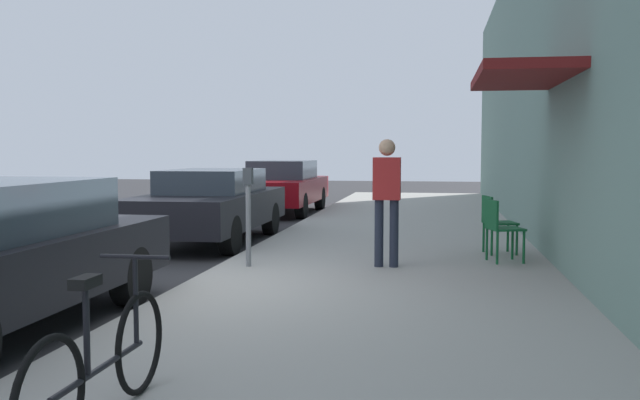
% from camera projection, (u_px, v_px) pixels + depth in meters
% --- Properties ---
extents(ground_plane, '(60.00, 60.00, 0.00)m').
position_uv_depth(ground_plane, '(175.00, 298.00, 7.89)').
color(ground_plane, '#2D2D30').
extents(sidewalk_slab, '(4.50, 32.00, 0.12)m').
position_uv_depth(sidewalk_slab, '(386.00, 268.00, 9.49)').
color(sidewalk_slab, '#9E9B93').
rests_on(sidewalk_slab, ground_plane).
extents(building_facade, '(1.40, 32.00, 5.82)m').
position_uv_depth(building_facade, '(574.00, 54.00, 8.88)').
color(building_facade, gray).
rests_on(building_facade, ground_plane).
extents(parked_car_1, '(1.80, 4.40, 1.32)m').
position_uv_depth(parked_car_1, '(210.00, 204.00, 12.51)').
color(parked_car_1, black).
rests_on(parked_car_1, ground_plane).
extents(parked_car_2, '(1.80, 4.40, 1.39)m').
position_uv_depth(parked_car_2, '(282.00, 186.00, 18.35)').
color(parked_car_2, maroon).
rests_on(parked_car_2, ground_plane).
extents(parking_meter, '(0.12, 0.10, 1.32)m').
position_uv_depth(parking_meter, '(248.00, 209.00, 9.24)').
color(parking_meter, slate).
rests_on(parking_meter, sidewalk_slab).
extents(bicycle_0, '(0.46, 1.71, 0.90)m').
position_uv_depth(bicycle_0, '(101.00, 363.00, 3.91)').
color(bicycle_0, black).
rests_on(bicycle_0, sidewalk_slab).
extents(cafe_chair_0, '(0.55, 0.55, 0.87)m').
position_uv_depth(cafe_chair_0, '(500.00, 226.00, 9.62)').
color(cafe_chair_0, '#14592D').
rests_on(cafe_chair_0, sidewalk_slab).
extents(cafe_chair_1, '(0.53, 0.53, 0.87)m').
position_uv_depth(cafe_chair_1, '(495.00, 220.00, 10.39)').
color(cafe_chair_1, '#14592D').
rests_on(cafe_chair_1, sidewalk_slab).
extents(pedestrian_standing, '(0.36, 0.22, 1.70)m').
position_uv_depth(pedestrian_standing, '(387.00, 192.00, 9.18)').
color(pedestrian_standing, '#232838').
rests_on(pedestrian_standing, sidewalk_slab).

